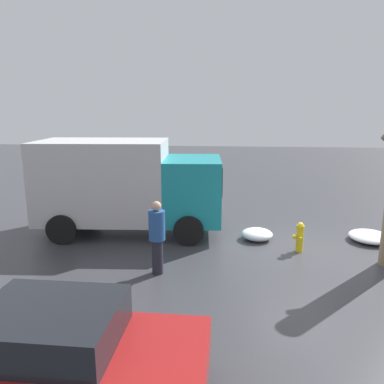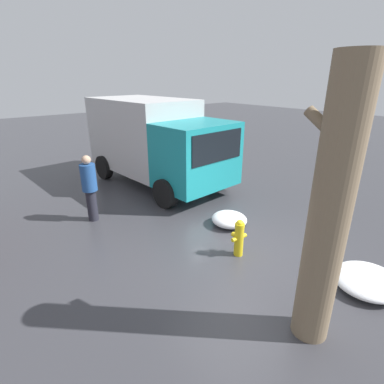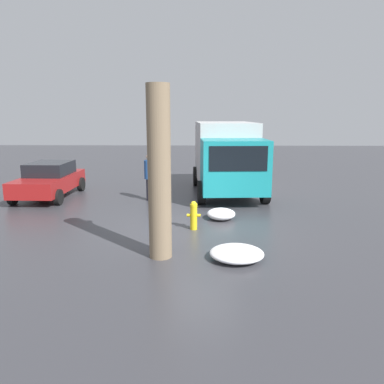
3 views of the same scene
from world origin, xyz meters
name	(u,v)px [view 3 (image 3 of 3)]	position (x,y,z in m)	size (l,w,h in m)	color
ground_plane	(194,229)	(0.00, 0.00, 0.00)	(60.00, 60.00, 0.00)	#38383D
fire_hydrant	(194,215)	(0.00, 0.00, 0.44)	(0.31, 0.41, 0.86)	yellow
tree_trunk	(159,173)	(-2.17, 0.75, 2.03)	(0.82, 0.54, 4.04)	#7F6B51
delivery_truck	(227,155)	(5.34, -1.32, 1.63)	(5.95, 3.01, 3.01)	teal
pedestrian	(149,175)	(3.77, 1.81, 1.01)	(0.40, 0.40, 1.84)	#23232D
parked_car	(49,179)	(4.31, 6.01, 0.73)	(3.91, 1.99, 1.43)	maroon
snow_pile_by_hydrant	(237,253)	(-2.31, -1.06, 0.15)	(1.21, 1.28, 0.29)	white
snow_pile_curbside	(221,214)	(1.13, -0.88, 0.17)	(0.96, 0.92, 0.35)	white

